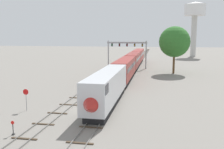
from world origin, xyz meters
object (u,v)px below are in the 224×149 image
at_px(water_tower, 195,14).
at_px(trackside_tree_left, 175,42).
at_px(switch_stand, 13,130).
at_px(stop_sign, 26,97).
at_px(signal_gantry, 127,48).
at_px(passenger_train, 130,64).

bearing_deg(water_tower, trackside_tree_left, -102.25).
height_order(water_tower, switch_stand, water_tower).
bearing_deg(stop_sign, water_tower, 70.58).
relative_size(signal_gantry, switch_stand, 8.29).
bearing_deg(switch_stand, signal_gantry, 84.81).
distance_m(signal_gantry, switch_stand, 53.91).
bearing_deg(water_tower, stop_sign, -109.42).
height_order(switch_stand, trackside_tree_left, trackside_tree_left).
xyz_separation_m(signal_gantry, trackside_tree_left, (13.38, -8.05, 2.10)).
relative_size(water_tower, stop_sign, 8.91).
xyz_separation_m(signal_gantry, stop_sign, (-7.75, -45.60, -4.27)).
relative_size(switch_stand, stop_sign, 0.51).
height_order(signal_gantry, switch_stand, signal_gantry).
xyz_separation_m(water_tower, trackside_tree_left, (-12.63, -58.21, -12.00)).
xyz_separation_m(signal_gantry, water_tower, (26.01, 50.16, 14.10)).
distance_m(signal_gantry, water_tower, 58.24).
relative_size(passenger_train, water_tower, 3.01).
relative_size(water_tower, trackside_tree_left, 2.09).
bearing_deg(water_tower, passenger_train, -110.92).
relative_size(passenger_train, switch_stand, 52.92).
distance_m(water_tower, stop_sign, 103.19).
bearing_deg(switch_stand, water_tower, 73.40).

